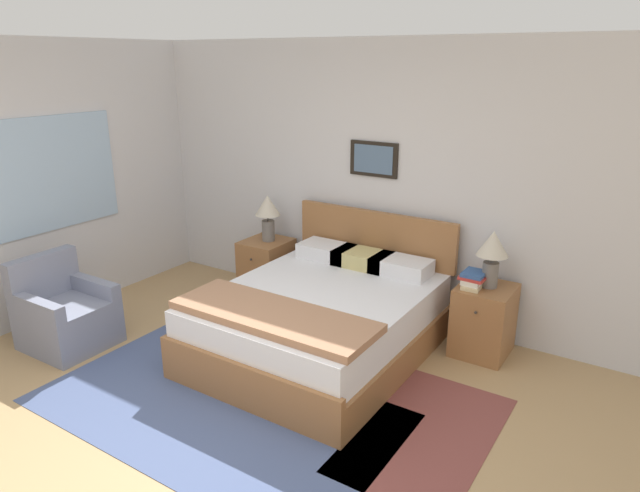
# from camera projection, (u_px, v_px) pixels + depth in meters

# --- Properties ---
(ground_plane) EXTENTS (16.00, 16.00, 0.00)m
(ground_plane) POSITION_uv_depth(u_px,v_px,m) (181.00, 460.00, 3.61)
(ground_plane) COLOR tan
(wall_back) EXTENTS (7.66, 0.09, 2.60)m
(wall_back) POSITION_uv_depth(u_px,v_px,m) (383.00, 182.00, 5.37)
(wall_back) COLOR silver
(wall_back) RESTS_ON ground_plane
(wall_left) EXTENTS (0.08, 5.09, 2.60)m
(wall_left) POSITION_uv_depth(u_px,v_px,m) (79.00, 176.00, 5.63)
(wall_left) COLOR silver
(wall_left) RESTS_ON ground_plane
(area_rug_main) EXTENTS (2.65, 1.49, 0.01)m
(area_rug_main) POSITION_uv_depth(u_px,v_px,m) (215.00, 408.00, 4.14)
(area_rug_main) COLOR #47567F
(area_rug_main) RESTS_ON ground_plane
(area_rug_bedside) EXTENTS (0.84, 1.45, 0.01)m
(area_rug_bedside) POSITION_uv_depth(u_px,v_px,m) (426.00, 433.00, 3.86)
(area_rug_bedside) COLOR brown
(area_rug_bedside) RESTS_ON ground_plane
(bed) EXTENTS (1.64, 2.01, 1.04)m
(bed) POSITION_uv_depth(u_px,v_px,m) (321.00, 319.00, 4.83)
(bed) COLOR #936038
(bed) RESTS_ON ground_plane
(armchair) EXTENTS (0.70, 0.65, 0.79)m
(armchair) POSITION_uv_depth(u_px,v_px,m) (65.00, 315.00, 4.98)
(armchair) COLOR gray
(armchair) RESTS_ON ground_plane
(nightstand_near_window) EXTENTS (0.45, 0.51, 0.60)m
(nightstand_near_window) POSITION_uv_depth(u_px,v_px,m) (267.00, 268.00, 6.03)
(nightstand_near_window) COLOR #936038
(nightstand_near_window) RESTS_ON ground_plane
(nightstand_by_door) EXTENTS (0.45, 0.51, 0.60)m
(nightstand_by_door) POSITION_uv_depth(u_px,v_px,m) (484.00, 320.00, 4.83)
(nightstand_by_door) COLOR #936038
(nightstand_by_door) RESTS_ON ground_plane
(table_lamp_near_window) EXTENTS (0.26, 0.26, 0.48)m
(table_lamp_near_window) POSITION_uv_depth(u_px,v_px,m) (268.00, 211.00, 5.84)
(table_lamp_near_window) COLOR slate
(table_lamp_near_window) RESTS_ON nightstand_near_window
(table_lamp_by_door) EXTENTS (0.26, 0.26, 0.48)m
(table_lamp_by_door) POSITION_uv_depth(u_px,v_px,m) (492.00, 250.00, 4.65)
(table_lamp_by_door) COLOR slate
(table_lamp_by_door) RESTS_ON nightstand_by_door
(book_thick_bottom) EXTENTS (0.16, 0.28, 0.03)m
(book_thick_bottom) POSITION_uv_depth(u_px,v_px,m) (473.00, 285.00, 4.75)
(book_thick_bottom) COLOR beige
(book_thick_bottom) RESTS_ON nightstand_by_door
(book_hardcover_middle) EXTENTS (0.16, 0.23, 0.04)m
(book_hardcover_middle) POSITION_uv_depth(u_px,v_px,m) (474.00, 281.00, 4.73)
(book_hardcover_middle) COLOR silver
(book_hardcover_middle) RESTS_ON book_thick_bottom
(book_novel_upper) EXTENTS (0.21, 0.24, 0.03)m
(book_novel_upper) POSITION_uv_depth(u_px,v_px,m) (474.00, 277.00, 4.72)
(book_novel_upper) COLOR #B7332D
(book_novel_upper) RESTS_ON book_hardcover_middle
(book_slim_near_top) EXTENTS (0.18, 0.21, 0.03)m
(book_slim_near_top) POSITION_uv_depth(u_px,v_px,m) (474.00, 274.00, 4.71)
(book_slim_near_top) COLOR #335693
(book_slim_near_top) RESTS_ON book_novel_upper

